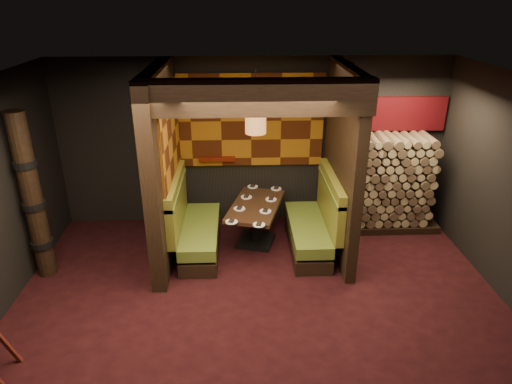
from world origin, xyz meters
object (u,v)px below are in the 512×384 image
object	(u,v)px
pendant_lamp	(256,118)
totem_column	(33,199)
booth_bench_right	(314,226)
dining_table	(256,217)
firewood_stack	(389,183)
booth_bench_left	(193,228)

from	to	relation	value
pendant_lamp	totem_column	bearing A→B (deg)	-166.96
booth_bench_right	dining_table	xyz separation A→B (m)	(-0.92, 0.21, 0.06)
booth_bench_right	totem_column	xyz separation A→B (m)	(-3.98, -0.55, 0.79)
dining_table	firewood_stack	size ratio (longest dim) A/B	0.84
totem_column	firewood_stack	size ratio (longest dim) A/B	1.39
booth_bench_left	pendant_lamp	world-z (taller)	pendant_lamp
firewood_stack	booth_bench_left	bearing A→B (deg)	-167.83
pendant_lamp	booth_bench_left	bearing A→B (deg)	-170.70
booth_bench_left	booth_bench_right	xyz separation A→B (m)	(1.89, 0.00, 0.00)
booth_bench_left	booth_bench_right	size ratio (longest dim) A/B	1.00
firewood_stack	booth_bench_right	bearing A→B (deg)	-152.65
dining_table	firewood_stack	bearing A→B (deg)	12.18
dining_table	firewood_stack	distance (m)	2.35
totem_column	dining_table	bearing A→B (deg)	13.93
totem_column	firewood_stack	distance (m)	5.49
booth_bench_left	pendant_lamp	size ratio (longest dim) A/B	1.63
pendant_lamp	dining_table	bearing A→B (deg)	90.00
totem_column	firewood_stack	bearing A→B (deg)	13.19
pendant_lamp	firewood_stack	size ratio (longest dim) A/B	0.57
booth_bench_left	totem_column	world-z (taller)	totem_column
pendant_lamp	firewood_stack	world-z (taller)	pendant_lamp
booth_bench_right	firewood_stack	world-z (taller)	firewood_stack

